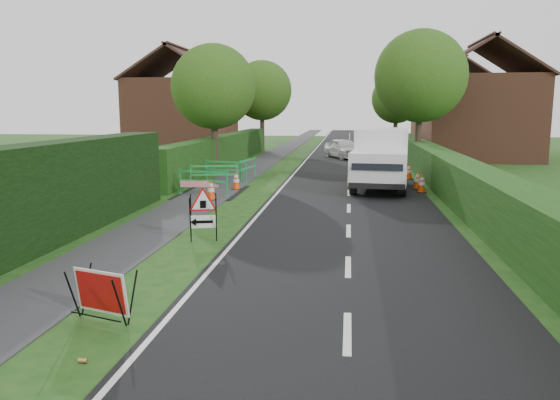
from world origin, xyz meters
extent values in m
plane|color=#184413|center=(0.00, 0.00, 0.00)|extent=(120.00, 120.00, 0.00)
cube|color=black|center=(2.50, 35.00, 0.00)|extent=(6.00, 90.00, 0.02)
cube|color=#2D2D30|center=(-3.00, 35.00, 0.01)|extent=(2.00, 90.00, 0.02)
cube|color=#14380F|center=(-5.00, 22.00, 0.00)|extent=(1.00, 24.00, 1.80)
cube|color=#14380F|center=(6.50, 16.00, 0.00)|extent=(1.20, 50.00, 1.50)
cube|color=brown|center=(-10.00, 30.00, 2.75)|extent=(7.00, 7.00, 5.50)
cube|color=#331E19|center=(-11.75, 30.00, 6.59)|extent=(4.00, 7.40, 2.58)
cube|color=#331E19|center=(-8.25, 30.00, 6.59)|extent=(4.00, 7.40, 2.58)
cube|color=#331E19|center=(-10.00, 30.00, 7.69)|extent=(0.25, 7.40, 0.18)
cube|color=brown|center=(11.00, 28.00, 2.75)|extent=(7.00, 7.00, 5.50)
cube|color=#331E19|center=(9.25, 28.00, 6.59)|extent=(4.00, 7.40, 2.58)
cube|color=#331E19|center=(12.75, 28.00, 6.59)|extent=(4.00, 7.40, 2.58)
cube|color=#331E19|center=(11.00, 28.00, 7.69)|extent=(0.25, 7.40, 0.18)
cube|color=brown|center=(12.00, 42.00, 2.75)|extent=(7.00, 7.00, 5.50)
cube|color=#331E19|center=(10.25, 42.00, 6.59)|extent=(4.00, 7.40, 2.58)
cube|color=#331E19|center=(13.75, 42.00, 6.59)|extent=(4.00, 7.40, 2.58)
cube|color=#331E19|center=(12.00, 42.00, 7.69)|extent=(0.25, 7.40, 0.18)
cylinder|color=#2D2116|center=(-4.60, 18.00, 1.31)|extent=(0.36, 0.36, 2.62)
sphere|color=#264613|center=(-4.60, 18.00, 4.50)|extent=(4.40, 4.40, 4.40)
cylinder|color=#2D2116|center=(6.40, 22.00, 1.49)|extent=(0.36, 0.36, 2.97)
sphere|color=#264613|center=(6.40, 22.00, 5.18)|extent=(5.20, 5.20, 5.20)
cylinder|color=#2D2116|center=(-4.60, 34.00, 1.40)|extent=(0.36, 0.36, 2.80)
sphere|color=#264613|center=(-4.60, 34.00, 4.84)|extent=(4.80, 4.80, 4.80)
cylinder|color=#2D2116|center=(6.40, 38.00, 1.22)|extent=(0.36, 0.36, 2.45)
sphere|color=#264613|center=(6.40, 38.00, 4.23)|extent=(4.20, 4.20, 4.20)
cylinder|color=black|center=(-1.82, -2.50, 0.43)|extent=(0.12, 0.28, 0.82)
cylinder|color=black|center=(-1.73, -2.21, 0.43)|extent=(0.12, 0.28, 0.82)
cylinder|color=black|center=(-0.92, -2.79, 0.43)|extent=(0.12, 0.28, 0.82)
cylinder|color=black|center=(-0.83, -2.50, 0.43)|extent=(0.12, 0.28, 0.82)
cylinder|color=black|center=(-1.38, -2.66, 0.14)|extent=(0.96, 0.33, 0.02)
cube|color=white|center=(-1.33, -2.52, 0.50)|extent=(0.99, 0.42, 0.71)
cube|color=#B10F0C|center=(-1.34, -2.53, 0.50)|extent=(0.90, 0.37, 0.62)
cylinder|color=black|center=(-1.40, 2.58, 0.61)|extent=(0.12, 0.36, 1.18)
cylinder|color=black|center=(-1.47, 2.87, 0.61)|extent=(0.12, 0.36, 1.18)
cylinder|color=black|center=(-0.78, 2.74, 0.61)|extent=(0.12, 0.36, 1.18)
cylinder|color=black|center=(-0.85, 3.02, 0.61)|extent=(0.12, 0.36, 1.18)
cube|color=white|center=(-1.12, 2.78, 0.53)|extent=(0.64, 0.18, 0.32)
cube|color=black|center=(-1.12, 2.77, 0.53)|extent=(0.46, 0.13, 0.07)
cone|color=black|center=(-1.37, 2.70, 0.53)|extent=(0.19, 0.22, 0.19)
cube|color=black|center=(-1.12, 2.76, 0.98)|extent=(0.15, 0.05, 0.19)
cube|color=silver|center=(3.89, 13.69, 1.47)|extent=(2.48, 3.64, 2.05)
cube|color=silver|center=(3.62, 11.10, 1.08)|extent=(2.35, 2.43, 1.26)
cube|color=black|center=(3.51, 10.04, 1.38)|extent=(1.89, 0.44, 0.58)
cube|color=yellow|center=(2.72, 12.81, 0.66)|extent=(0.58, 5.24, 0.26)
cube|color=yellow|center=(4.86, 12.58, 0.66)|extent=(0.58, 5.24, 0.26)
cube|color=black|center=(3.51, 10.05, 0.51)|extent=(2.09, 0.35, 0.21)
cylinder|color=black|center=(2.66, 11.15, 0.43)|extent=(0.34, 0.87, 0.85)
cylinder|color=black|center=(4.57, 10.94, 0.43)|extent=(0.34, 0.87, 0.85)
cylinder|color=black|center=(3.02, 14.56, 0.43)|extent=(0.34, 0.87, 0.85)
cylinder|color=black|center=(4.93, 14.36, 0.43)|extent=(0.34, 0.87, 0.85)
cube|color=black|center=(5.40, 11.99, 0.02)|extent=(0.38, 0.38, 0.04)
cone|color=#F64307|center=(5.40, 11.99, 0.42)|extent=(0.32, 0.32, 0.75)
cylinder|color=white|center=(5.40, 11.99, 0.38)|extent=(0.25, 0.25, 0.14)
cylinder|color=white|center=(5.40, 11.99, 0.56)|extent=(0.17, 0.17, 0.10)
cube|color=black|center=(5.35, 13.02, 0.02)|extent=(0.38, 0.38, 0.04)
cone|color=#F64307|center=(5.35, 13.02, 0.42)|extent=(0.32, 0.32, 0.75)
cylinder|color=white|center=(5.35, 13.02, 0.38)|extent=(0.25, 0.25, 0.14)
cylinder|color=white|center=(5.35, 13.02, 0.56)|extent=(0.17, 0.17, 0.10)
cube|color=black|center=(5.35, 16.37, 0.02)|extent=(0.38, 0.38, 0.04)
cone|color=#F64307|center=(5.35, 16.37, 0.42)|extent=(0.32, 0.32, 0.75)
cylinder|color=white|center=(5.35, 16.37, 0.38)|extent=(0.25, 0.25, 0.14)
cylinder|color=white|center=(5.35, 16.37, 0.56)|extent=(0.17, 0.17, 0.10)
cube|color=black|center=(-2.58, 9.19, 0.02)|extent=(0.38, 0.38, 0.04)
cone|color=#F64307|center=(-2.58, 9.19, 0.42)|extent=(0.32, 0.32, 0.75)
cylinder|color=white|center=(-2.58, 9.19, 0.38)|extent=(0.25, 0.25, 0.14)
cylinder|color=white|center=(-2.58, 9.19, 0.56)|extent=(0.17, 0.17, 0.10)
cube|color=black|center=(-2.19, 11.93, 0.02)|extent=(0.38, 0.38, 0.04)
cone|color=#F64307|center=(-2.19, 11.93, 0.42)|extent=(0.32, 0.32, 0.75)
cylinder|color=white|center=(-2.19, 11.93, 0.38)|extent=(0.25, 0.25, 0.14)
cylinder|color=white|center=(-2.19, 11.93, 0.56)|extent=(0.17, 0.17, 0.10)
cube|color=#1A913F|center=(-4.15, 10.47, 0.50)|extent=(0.06, 0.06, 1.00)
cube|color=#1A913F|center=(-2.18, 10.17, 0.50)|extent=(0.06, 0.06, 1.00)
cube|color=#1A913F|center=(-3.17, 10.32, 0.92)|extent=(1.98, 0.35, 0.08)
cube|color=#1A913F|center=(-3.17, 10.32, 0.55)|extent=(1.98, 0.35, 0.08)
cube|color=#1A913F|center=(-4.15, 10.47, 0.02)|extent=(0.11, 0.36, 0.04)
cube|color=#1A913F|center=(-2.18, 10.17, 0.02)|extent=(0.11, 0.36, 0.04)
cube|color=#1A913F|center=(-4.24, 12.25, 0.50)|extent=(0.06, 0.06, 1.00)
cube|color=#1A913F|center=(-2.29, 12.71, 0.50)|extent=(0.06, 0.06, 1.00)
cube|color=#1A913F|center=(-3.26, 12.48, 0.92)|extent=(1.96, 0.50, 0.08)
cube|color=#1A913F|center=(-3.26, 12.48, 0.55)|extent=(1.96, 0.50, 0.08)
cube|color=#1A913F|center=(-4.24, 12.25, 0.02)|extent=(0.14, 0.35, 0.04)
cube|color=#1A913F|center=(-2.29, 12.71, 0.02)|extent=(0.14, 0.35, 0.04)
cube|color=#1A913F|center=(-4.15, 14.53, 0.50)|extent=(0.06, 0.06, 1.00)
cube|color=#1A913F|center=(-2.19, 14.11, 0.50)|extent=(0.06, 0.06, 1.00)
cube|color=#1A913F|center=(-3.17, 14.32, 0.92)|extent=(1.97, 0.47, 0.08)
cube|color=#1A913F|center=(-3.17, 14.32, 0.55)|extent=(1.97, 0.47, 0.08)
cube|color=#1A913F|center=(-4.15, 14.53, 0.02)|extent=(0.13, 0.35, 0.04)
cube|color=#1A913F|center=(-2.19, 14.11, 0.02)|extent=(0.13, 0.35, 0.04)
cube|color=#1A913F|center=(-2.49, 14.36, 0.50)|extent=(0.06, 0.06, 1.00)
cube|color=#1A913F|center=(-2.16, 16.33, 0.50)|extent=(0.06, 0.06, 1.00)
cube|color=#1A913F|center=(-2.32, 15.35, 0.92)|extent=(0.39, 1.98, 0.08)
cube|color=#1A913F|center=(-2.32, 15.35, 0.55)|extent=(0.39, 1.98, 0.08)
cube|color=#1A913F|center=(-2.49, 14.36, 0.02)|extent=(0.36, 0.12, 0.04)
cube|color=#1A913F|center=(-2.16, 16.33, 0.02)|extent=(0.36, 0.12, 0.04)
cube|color=red|center=(-3.30, 10.24, 0.00)|extent=(1.49, 0.23, 0.25)
cylinder|color=#BF7F4C|center=(-0.96, -3.90, 0.00)|extent=(0.12, 0.07, 0.07)
imported|color=white|center=(2.10, 27.50, 0.69)|extent=(3.12, 4.34, 1.37)
camera|label=1|loc=(2.47, -10.27, 3.31)|focal=35.00mm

